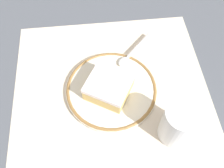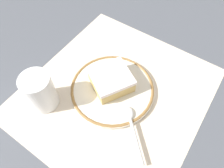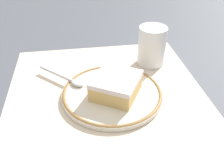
# 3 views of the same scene
# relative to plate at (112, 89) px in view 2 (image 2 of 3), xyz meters

# --- Properties ---
(ground_plane) EXTENTS (2.40, 2.40, 0.00)m
(ground_plane) POSITION_rel_plate_xyz_m (0.00, -0.01, -0.01)
(ground_plane) COLOR #4C515B
(placemat) EXTENTS (0.46, 0.43, 0.00)m
(placemat) POSITION_rel_plate_xyz_m (0.00, -0.01, -0.01)
(placemat) COLOR beige
(placemat) RESTS_ON ground_plane
(plate) EXTENTS (0.21, 0.21, 0.01)m
(plate) POSITION_rel_plate_xyz_m (0.00, 0.00, 0.00)
(plate) COLOR silver
(plate) RESTS_ON placemat
(cake_slice) EXTENTS (0.12, 0.12, 0.04)m
(cake_slice) POSITION_rel_plate_xyz_m (0.01, 0.01, 0.02)
(cake_slice) COLOR #DBB76B
(cake_slice) RESTS_ON plate
(spoon) EXTENTS (0.10, 0.11, 0.01)m
(spoon) POSITION_rel_plate_xyz_m (-0.06, -0.09, 0.01)
(spoon) COLOR silver
(spoon) RESTS_ON plate
(cup) EXTENTS (0.07, 0.07, 0.10)m
(cup) POSITION_rel_plate_xyz_m (-0.12, 0.12, 0.04)
(cup) COLOR white
(cup) RESTS_ON placemat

